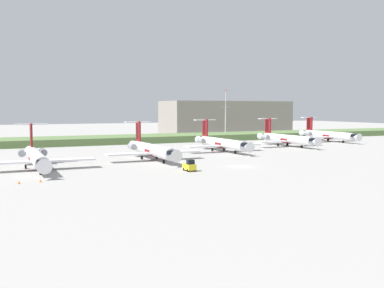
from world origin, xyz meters
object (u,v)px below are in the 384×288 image
(regional_jet_third, at_px, (152,149))
(safety_cone_front_marker, at_px, (19,182))
(regional_jet_second, at_px, (36,157))
(baggage_tug, at_px, (190,166))
(regional_jet_fifth, at_px, (286,138))
(regional_jet_sixth, at_px, (328,135))
(regional_jet_fourth, at_px, (221,143))
(antenna_mast, at_px, (226,119))
(safety_cone_mid_marker, at_px, (40,181))

(regional_jet_third, relative_size, safety_cone_front_marker, 56.36)
(regional_jet_second, xyz_separation_m, baggage_tug, (27.29, -15.12, -1.53))
(regional_jet_second, relative_size, regional_jet_fifth, 1.00)
(regional_jet_sixth, bearing_deg, regional_jet_fourth, -162.55)
(regional_jet_second, height_order, safety_cone_front_marker, regional_jet_second)
(regional_jet_fifth, relative_size, safety_cone_front_marker, 56.36)
(regional_jet_third, relative_size, regional_jet_fourth, 1.00)
(regional_jet_second, relative_size, antenna_mast, 1.57)
(regional_jet_sixth, bearing_deg, antenna_mast, 134.04)
(regional_jet_second, relative_size, safety_cone_mid_marker, 56.36)
(regional_jet_fifth, height_order, safety_cone_mid_marker, regional_jet_fifth)
(regional_jet_third, height_order, regional_jet_fifth, same)
(regional_jet_third, height_order, antenna_mast, antenna_mast)
(regional_jet_sixth, bearing_deg, safety_cone_front_marker, -155.07)
(regional_jet_third, xyz_separation_m, regional_jet_sixth, (79.36, 28.39, 0.00))
(baggage_tug, distance_m, safety_cone_front_marker, 31.57)
(regional_jet_fifth, relative_size, baggage_tug, 9.69)
(regional_jet_sixth, distance_m, baggage_tug, 93.08)
(safety_cone_mid_marker, bearing_deg, regional_jet_sixth, 25.51)
(safety_cone_front_marker, bearing_deg, regional_jet_third, 36.48)
(regional_jet_fourth, xyz_separation_m, safety_cone_mid_marker, (-52.62, -33.96, -2.26))
(regional_jet_fifth, relative_size, regional_jet_sixth, 1.00)
(regional_jet_fifth, distance_m, antenna_mast, 39.56)
(safety_cone_front_marker, distance_m, safety_cone_mid_marker, 3.39)
(regional_jet_third, relative_size, regional_jet_fifth, 1.00)
(regional_jet_sixth, height_order, baggage_tug, regional_jet_sixth)
(regional_jet_fourth, height_order, baggage_tug, regional_jet_fourth)
(regional_jet_fourth, relative_size, antenna_mast, 1.57)
(regional_jet_fifth, bearing_deg, safety_cone_mid_marker, -153.18)
(antenna_mast, height_order, baggage_tug, antenna_mast)
(safety_cone_front_marker, bearing_deg, regional_jet_fourth, 31.43)
(regional_jet_sixth, bearing_deg, regional_jet_third, -160.32)
(regional_jet_third, height_order, safety_cone_mid_marker, regional_jet_third)
(regional_jet_fourth, distance_m, safety_cone_front_marker, 65.67)
(regional_jet_second, height_order, safety_cone_mid_marker, regional_jet_second)
(regional_jet_fifth, bearing_deg, regional_jet_third, -161.21)
(regional_jet_third, relative_size, antenna_mast, 1.57)
(baggage_tug, relative_size, safety_cone_mid_marker, 5.82)
(regional_jet_third, bearing_deg, antenna_mast, 47.84)
(regional_jet_third, xyz_separation_m, antenna_mast, (51.65, 57.04, 5.71))
(regional_jet_second, distance_m, safety_cone_mid_marker, 16.89)
(regional_jet_second, height_order, antenna_mast, antenna_mast)
(safety_cone_front_marker, bearing_deg, regional_jet_second, 76.08)
(regional_jet_fifth, height_order, baggage_tug, regional_jet_fifth)
(regional_jet_fifth, distance_m, regional_jet_sixth, 28.71)
(regional_jet_second, bearing_deg, safety_cone_front_marker, -103.92)
(safety_cone_front_marker, bearing_deg, antenna_mast, 44.05)
(regional_jet_second, distance_m, regional_jet_sixth, 111.56)
(regional_jet_second, distance_m, antenna_mast, 100.75)
(regional_jet_second, distance_m, regional_jet_third, 27.44)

